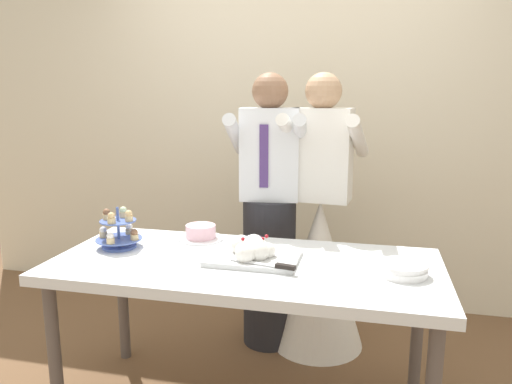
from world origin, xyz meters
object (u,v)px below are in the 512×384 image
(dessert_table, at_px, (245,276))
(plate_stack, at_px, (403,269))
(cupcake_stand, at_px, (119,232))
(person_groom, at_px, (269,227))
(main_cake_tray, at_px, (253,251))
(round_cake, at_px, (201,233))
(person_bride, at_px, (319,254))

(dessert_table, height_order, plate_stack, plate_stack)
(cupcake_stand, relative_size, person_groom, 0.14)
(cupcake_stand, bearing_deg, dessert_table, -4.47)
(main_cake_tray, distance_m, round_cake, 0.43)
(dessert_table, height_order, person_bride, person_bride)
(person_groom, bearing_deg, plate_stack, -44.59)
(round_cake, xyz_separation_m, person_groom, (0.29, 0.43, -0.06))
(person_bride, bearing_deg, main_cake_tray, -108.25)
(cupcake_stand, xyz_separation_m, person_groom, (0.64, 0.65, -0.11))
(main_cake_tray, distance_m, person_bride, 0.80)
(round_cake, height_order, person_groom, person_groom)
(person_bride, bearing_deg, plate_stack, -60.37)
(dessert_table, bearing_deg, person_bride, 69.92)
(dessert_table, height_order, person_groom, person_groom)
(dessert_table, xyz_separation_m, main_cake_tray, (0.03, 0.02, 0.12))
(main_cake_tray, relative_size, plate_stack, 2.05)
(dessert_table, bearing_deg, plate_stack, -1.54)
(plate_stack, bearing_deg, cupcake_stand, 177.03)
(cupcake_stand, height_order, main_cake_tray, cupcake_stand)
(dessert_table, bearing_deg, main_cake_tray, 32.89)
(plate_stack, bearing_deg, dessert_table, 178.46)
(dessert_table, height_order, cupcake_stand, cupcake_stand)
(cupcake_stand, relative_size, round_cake, 0.96)
(cupcake_stand, height_order, person_groom, person_groom)
(dessert_table, height_order, main_cake_tray, main_cake_tray)
(main_cake_tray, bearing_deg, plate_stack, -3.47)
(person_groom, xyz_separation_m, person_bride, (0.30, 0.04, -0.16))
(plate_stack, xyz_separation_m, person_bride, (-0.43, 0.76, -0.22))
(cupcake_stand, bearing_deg, main_cake_tray, -2.48)
(plate_stack, bearing_deg, person_bride, 119.63)
(dessert_table, relative_size, person_groom, 1.08)
(round_cake, relative_size, person_groom, 0.14)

